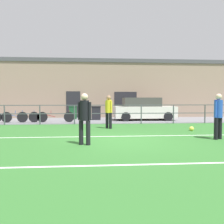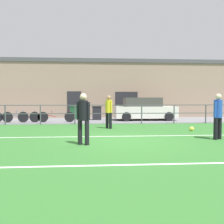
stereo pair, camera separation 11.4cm
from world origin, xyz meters
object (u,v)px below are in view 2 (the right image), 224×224
Objects in this scene: player_goalkeeper at (83,116)px; trash_bin_0 at (74,113)px; trash_bin_1 at (97,113)px; player_striker at (218,113)px; bicycle_parked_0 at (10,117)px; bicycle_parked_2 at (56,117)px; soccer_ball_spare at (192,129)px; parked_car_red at (144,109)px; player_winger at (109,110)px; bicycle_parked_3 at (21,117)px.

player_goalkeeper is 10.40m from trash_bin_0.
player_striker is at bearing -63.96° from trash_bin_1.
bicycle_parked_0 is (-9.76, 7.17, -0.59)m from player_striker.
soccer_ball_spare is at bearing -34.67° from bicycle_parked_2.
soccer_ball_spare is 0.05× the size of parked_car_red.
parked_car_red is (2.80, 4.66, -0.19)m from player_winger.
trash_bin_0 is (3.77, 2.45, 0.13)m from bicycle_parked_0.
bicycle_parked_2 is (2.85, 0.00, -0.00)m from bicycle_parked_0.
bicycle_parked_3 is at bearing 16.45° from player_winger.
bicycle_parked_2 is 2.62m from trash_bin_0.
trash_bin_0 is (3.10, 2.45, 0.13)m from bicycle_parked_3.
bicycle_parked_2 is 2.42× the size of trash_bin_1.
bicycle_parked_2 is (-5.92, -1.17, -0.40)m from parked_car_red.
trash_bin_0 reaches higher than soccer_ball_spare.
parked_car_red reaches higher than bicycle_parked_2.
trash_bin_1 reaches higher than bicycle_parked_0.
player_winger is at bearing -121.00° from parked_car_red.
player_goalkeeper is 9.29m from bicycle_parked_0.
soccer_ball_spare is 10.87m from bicycle_parked_0.
soccer_ball_spare is 0.22× the size of trash_bin_0.
player_goalkeeper is 1.72× the size of trash_bin_1.
bicycle_parked_0 is at bearing 180.00° from bicycle_parked_3.
player_striker is 8.40m from parked_car_red.
bicycle_parked_0 is at bearing -163.21° from trash_bin_1.
parked_car_red is (-0.99, 5.95, 0.66)m from soccer_ball_spare.
player_goalkeeper is at bearing -83.89° from trash_bin_0.
trash_bin_1 is (-4.31, 8.82, -0.45)m from player_striker.
trash_bin_0 reaches higher than bicycle_parked_0.
trash_bin_0 is at bearing 129.66° from soccer_ball_spare.
bicycle_parked_3 is (-4.21, 7.88, -0.58)m from player_goalkeeper.
parked_car_red is 8.20m from bicycle_parked_3.
player_winger reaches higher than bicycle_parked_2.
bicycle_parked_0 is at bearing -172.43° from parked_car_red.
parked_car_red is 3.37m from trash_bin_1.
bicycle_parked_2 is at bearing -75.03° from player_striker.
player_goalkeeper reaches higher than trash_bin_1.
player_winger reaches higher than trash_bin_0.
bicycle_parked_2 is at bearing 1.60° from player_winger.
soccer_ball_spare is 0.09× the size of bicycle_parked_0.
player_striker is at bearing -38.26° from bicycle_parked_3.
player_striker is at bearing -90.01° from soccer_ball_spare.
trash_bin_1 reaches higher than soccer_ball_spare.
player_striker is 0.75× the size of bicycle_parked_0.
parked_car_red is at bearing -8.21° from trash_bin_1.
trash_bin_0 is (0.92, 2.45, 0.13)m from bicycle_parked_2.
player_winger is (1.10, 4.39, 0.00)m from player_goalkeeper.
bicycle_parked_3 reaches higher than bicycle_parked_2.
parked_car_red is (3.90, 9.05, -0.18)m from player_goalkeeper.
player_goalkeeper is 9.56m from trash_bin_1.
bicycle_parked_3 is at bearing -141.69° from trash_bin_0.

